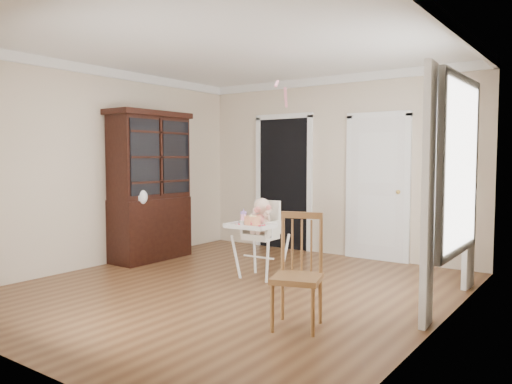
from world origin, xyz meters
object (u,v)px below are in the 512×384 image
Objects in this scene: sippy_cup at (243,217)px; china_cabinet at (150,186)px; cake at (252,221)px; high_chair at (260,230)px; dining_chair at (298,274)px.

sippy_cup is 1.78m from china_cabinet.
high_chair is at bearing 99.29° from cake.
high_chair reaches higher than sippy_cup.
high_chair is 0.25m from cake.
dining_chair reaches higher than cake.
high_chair is 0.97× the size of dining_chair.
dining_chair is at bearing -38.44° from sippy_cup.
sippy_cup is at bearing -2.64° from china_cabinet.
cake is 0.25m from sippy_cup.
cake is 1.66m from dining_chair.
china_cabinet is at bearing 177.36° from sippy_cup.
high_chair is 1.99m from china_cabinet.
sippy_cup is (-0.19, -0.10, 0.15)m from high_chair.
china_cabinet is 2.15× the size of dining_chair.
cake is (0.04, -0.21, 0.13)m from high_chair.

